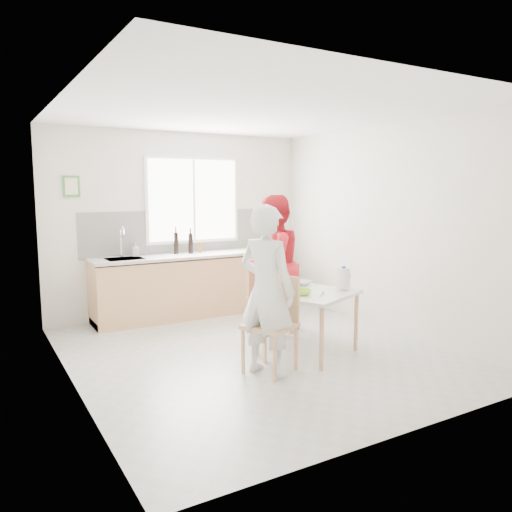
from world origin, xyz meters
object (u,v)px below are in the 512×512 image
(dining_table, at_px, (308,298))
(bowl_green, at_px, (302,292))
(chair_left, at_px, (274,319))
(wine_bottle_b, at_px, (191,243))
(person_red, at_px, (273,264))
(person_white, at_px, (267,291))
(milk_jug, at_px, (344,278))
(bowl_white, at_px, (303,283))
(wine_bottle_a, at_px, (176,243))
(chair_far, at_px, (266,293))

(dining_table, relative_size, bowl_green, 6.07)
(chair_left, bearing_deg, wine_bottle_b, 152.67)
(wine_bottle_b, bearing_deg, person_red, -68.42)
(person_white, xyz_separation_m, person_red, (0.85, 1.24, 0.04))
(chair_left, height_order, milk_jug, milk_jug)
(milk_jug, relative_size, wine_bottle_b, 0.86)
(dining_table, relative_size, bowl_white, 5.89)
(wine_bottle_a, distance_m, wine_bottle_b, 0.21)
(chair_left, relative_size, milk_jug, 3.82)
(person_white, relative_size, person_red, 0.96)
(chair_left, xyz_separation_m, wine_bottle_b, (0.18, 2.59, 0.53))
(milk_jug, bearing_deg, person_white, 166.02)
(milk_jug, bearing_deg, dining_table, 138.97)
(dining_table, bearing_deg, bowl_white, 63.20)
(chair_far, height_order, person_white, person_white)
(chair_far, relative_size, wine_bottle_a, 3.06)
(chair_far, height_order, bowl_white, chair_far)
(chair_far, bearing_deg, milk_jug, -91.37)
(bowl_white, xyz_separation_m, wine_bottle_b, (-0.62, 1.97, 0.33))
(bowl_green, bearing_deg, chair_far, 81.21)
(dining_table, bearing_deg, chair_far, 90.38)
(bowl_white, xyz_separation_m, milk_jug, (0.23, -0.48, 0.11))
(chair_far, xyz_separation_m, bowl_white, (0.18, -0.55, 0.20))
(chair_left, distance_m, wine_bottle_a, 2.72)
(dining_table, distance_m, person_red, 0.96)
(person_white, height_order, bowl_green, person_white)
(dining_table, distance_m, milk_jug, 0.48)
(chair_far, distance_m, bowl_green, 1.05)
(chair_left, height_order, person_white, person_white)
(dining_table, xyz_separation_m, person_red, (0.11, 0.92, 0.25))
(dining_table, bearing_deg, chair_left, -156.61)
(bowl_white, bearing_deg, person_white, -143.89)
(chair_far, relative_size, bowl_green, 4.87)
(wine_bottle_a, bearing_deg, wine_bottle_b, -19.56)
(chair_far, bearing_deg, chair_left, -141.22)
(wine_bottle_b, bearing_deg, dining_table, -79.22)
(bowl_white, bearing_deg, chair_far, 108.41)
(person_white, relative_size, milk_jug, 6.69)
(chair_far, relative_size, milk_jug, 3.82)
(dining_table, bearing_deg, wine_bottle_a, 105.02)
(person_white, height_order, milk_jug, person_white)
(person_white, xyz_separation_m, milk_jug, (1.15, 0.19, -0.00))
(person_white, bearing_deg, milk_jug, -103.98)
(chair_left, xyz_separation_m, person_red, (0.73, 1.19, 0.36))
(wine_bottle_a, xyz_separation_m, wine_bottle_b, (0.20, -0.07, -0.01))
(chair_far, xyz_separation_m, wine_bottle_a, (-0.64, 1.50, 0.54))
(chair_left, relative_size, wine_bottle_a, 3.06)
(person_red, distance_m, bowl_green, 1.09)
(chair_far, height_order, wine_bottle_b, wine_bottle_b)
(dining_table, bearing_deg, wine_bottle_b, 100.78)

